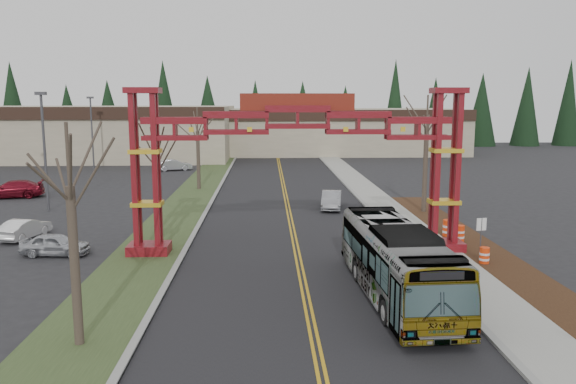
{
  "coord_description": "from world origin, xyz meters",
  "views": [
    {
      "loc": [
        -1.62,
        -11.66,
        8.18
      ],
      "look_at": [
        -0.59,
        15.43,
        3.8
      ],
      "focal_mm": 35.0,
      "sensor_mm": 36.0,
      "label": 1
    }
  ],
  "objects_px": {
    "parked_car_far_a": "(174,165)",
    "barrel_mid": "(459,234)",
    "gateway_arch": "(297,143)",
    "parked_car_near_a": "(55,244)",
    "bare_tree_median_far": "(198,132)",
    "street_sign": "(481,231)",
    "parked_car_near_b": "(25,229)",
    "bare_tree_median_near": "(70,187)",
    "barrel_south": "(484,256)",
    "barrel_north": "(448,229)",
    "retail_building_east": "(338,130)",
    "light_pole_far": "(92,128)",
    "transit_bus": "(396,261)",
    "parked_car_mid_a": "(12,189)",
    "light_pole_near": "(44,143)",
    "silver_sedan": "(331,200)",
    "bare_tree_right_far": "(427,127)",
    "bare_tree_median_mid": "(156,161)",
    "retail_building_west": "(73,132)"
  },
  "relations": [
    {
      "from": "barrel_north",
      "to": "transit_bus",
      "type": "bearing_deg",
      "value": -118.43
    },
    {
      "from": "retail_building_west",
      "to": "parked_car_near_b",
      "type": "relative_size",
      "value": 12.45
    },
    {
      "from": "parked_car_near_a",
      "to": "barrel_south",
      "type": "bearing_deg",
      "value": -92.83
    },
    {
      "from": "bare_tree_median_far",
      "to": "street_sign",
      "type": "distance_m",
      "value": 30.53
    },
    {
      "from": "retail_building_west",
      "to": "barrel_south",
      "type": "distance_m",
      "value": 69.03
    },
    {
      "from": "barrel_mid",
      "to": "light_pole_far",
      "type": "bearing_deg",
      "value": 130.95
    },
    {
      "from": "parked_car_near_b",
      "to": "bare_tree_median_far",
      "type": "height_order",
      "value": "bare_tree_median_far"
    },
    {
      "from": "bare_tree_right_far",
      "to": "light_pole_near",
      "type": "relative_size",
      "value": 0.97
    },
    {
      "from": "silver_sedan",
      "to": "bare_tree_median_mid",
      "type": "height_order",
      "value": "bare_tree_median_mid"
    },
    {
      "from": "street_sign",
      "to": "bare_tree_median_near",
      "type": "bearing_deg",
      "value": -151.87
    },
    {
      "from": "retail_building_west",
      "to": "light_pole_far",
      "type": "bearing_deg",
      "value": -63.85
    },
    {
      "from": "light_pole_far",
      "to": "barrel_mid",
      "type": "distance_m",
      "value": 49.41
    },
    {
      "from": "retail_building_east",
      "to": "parked_car_far_a",
      "type": "xyz_separation_m",
      "value": [
        -22.74,
        -24.46,
        -2.83
      ]
    },
    {
      "from": "barrel_north",
      "to": "bare_tree_median_far",
      "type": "bearing_deg",
      "value": 131.53
    },
    {
      "from": "transit_bus",
      "to": "parked_car_far_a",
      "type": "distance_m",
      "value": 47.57
    },
    {
      "from": "transit_bus",
      "to": "parked_car_near_b",
      "type": "relative_size",
      "value": 3.01
    },
    {
      "from": "parked_car_mid_a",
      "to": "light_pole_near",
      "type": "bearing_deg",
      "value": 29.71
    },
    {
      "from": "light_pole_far",
      "to": "silver_sedan",
      "type": "bearing_deg",
      "value": -45.38
    },
    {
      "from": "bare_tree_median_near",
      "to": "bare_tree_right_far",
      "type": "xyz_separation_m",
      "value": [
        18.0,
        22.26,
        0.92
      ]
    },
    {
      "from": "retail_building_east",
      "to": "bare_tree_right_far",
      "type": "distance_m",
      "value": 51.24
    },
    {
      "from": "retail_building_west",
      "to": "street_sign",
      "type": "relative_size",
      "value": 19.65
    },
    {
      "from": "bare_tree_right_far",
      "to": "street_sign",
      "type": "height_order",
      "value": "bare_tree_right_far"
    },
    {
      "from": "light_pole_near",
      "to": "silver_sedan",
      "type": "bearing_deg",
      "value": -0.05
    },
    {
      "from": "parked_car_near_b",
      "to": "bare_tree_right_far",
      "type": "bearing_deg",
      "value": -152.19
    },
    {
      "from": "silver_sedan",
      "to": "parked_car_near_b",
      "type": "distance_m",
      "value": 21.44
    },
    {
      "from": "bare_tree_median_far",
      "to": "barrel_mid",
      "type": "height_order",
      "value": "bare_tree_median_far"
    },
    {
      "from": "retail_building_west",
      "to": "barrel_north",
      "type": "xyz_separation_m",
      "value": [
        39.31,
        -50.85,
        -3.21
      ]
    },
    {
      "from": "parked_car_near_a",
      "to": "street_sign",
      "type": "distance_m",
      "value": 22.38
    },
    {
      "from": "silver_sedan",
      "to": "bare_tree_median_mid",
      "type": "bearing_deg",
      "value": -130.52
    },
    {
      "from": "parked_car_near_b",
      "to": "bare_tree_median_near",
      "type": "bearing_deg",
      "value": 131.28
    },
    {
      "from": "barrel_south",
      "to": "barrel_north",
      "type": "height_order",
      "value": "barrel_north"
    },
    {
      "from": "parked_car_far_a",
      "to": "barrel_mid",
      "type": "height_order",
      "value": "parked_car_far_a"
    },
    {
      "from": "parked_car_near_b",
      "to": "bare_tree_median_near",
      "type": "distance_m",
      "value": 18.1
    },
    {
      "from": "parked_car_mid_a",
      "to": "bare_tree_median_far",
      "type": "relative_size",
      "value": 0.67
    },
    {
      "from": "gateway_arch",
      "to": "parked_car_near_a",
      "type": "distance_m",
      "value": 14.05
    },
    {
      "from": "bare_tree_median_mid",
      "to": "parked_car_near_a",
      "type": "bearing_deg",
      "value": -151.24
    },
    {
      "from": "parked_car_near_b",
      "to": "parked_car_far_a",
      "type": "bearing_deg",
      "value": -82.86
    },
    {
      "from": "bare_tree_right_far",
      "to": "barrel_south",
      "type": "distance_m",
      "value": 14.72
    },
    {
      "from": "parked_car_far_a",
      "to": "barrel_mid",
      "type": "xyz_separation_m",
      "value": [
        22.33,
        -35.67,
        -0.16
      ]
    },
    {
      "from": "bare_tree_median_mid",
      "to": "street_sign",
      "type": "relative_size",
      "value": 2.89
    },
    {
      "from": "parked_car_far_a",
      "to": "light_pole_near",
      "type": "relative_size",
      "value": 0.47
    },
    {
      "from": "barrel_south",
      "to": "barrel_mid",
      "type": "xyz_separation_m",
      "value": [
        0.28,
        4.5,
        0.06
      ]
    },
    {
      "from": "silver_sedan",
      "to": "light_pole_far",
      "type": "distance_m",
      "value": 37.26
    },
    {
      "from": "retail_building_west",
      "to": "light_pole_near",
      "type": "distance_m",
      "value": 42.98
    },
    {
      "from": "bare_tree_right_far",
      "to": "parked_car_far_a",
      "type": "bearing_deg",
      "value": 130.42
    },
    {
      "from": "parked_car_near_b",
      "to": "street_sign",
      "type": "height_order",
      "value": "street_sign"
    },
    {
      "from": "light_pole_near",
      "to": "parked_car_far_a",
      "type": "bearing_deg",
      "value": 77.71
    },
    {
      "from": "retail_building_east",
      "to": "bare_tree_median_near",
      "type": "distance_m",
      "value": 75.62
    },
    {
      "from": "retail_building_east",
      "to": "bare_tree_median_mid",
      "type": "height_order",
      "value": "retail_building_east"
    },
    {
      "from": "barrel_north",
      "to": "gateway_arch",
      "type": "bearing_deg",
      "value": -161.52
    }
  ]
}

